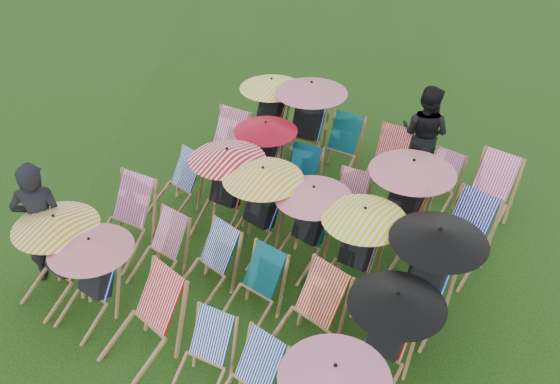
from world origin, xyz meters
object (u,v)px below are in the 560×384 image
Objects in this scene: deckchair_0 at (54,256)px; person_left at (41,224)px; person_rear at (425,134)px; deckchair_29 at (486,195)px.

deckchair_0 is 0.69× the size of person_left.
deckchair_0 is 0.47m from person_left.
person_rear is (3.05, 4.97, -0.07)m from person_left.
deckchair_29 is (3.94, 4.53, -0.15)m from deckchair_0.
person_left is 1.08× the size of person_rear.
deckchair_29 is 1.44m from person_rear.
person_left reaches higher than deckchair_0.
person_left is (-4.31, -4.37, 0.39)m from deckchair_29.
person_rear reaches higher than deckchair_0.
deckchair_0 is 6.01m from deckchair_29.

